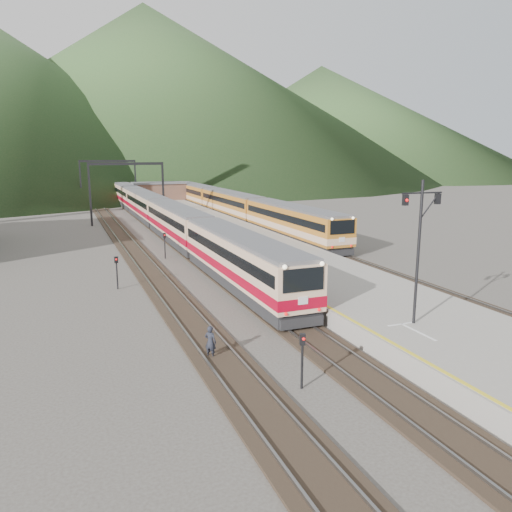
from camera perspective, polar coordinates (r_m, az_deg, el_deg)
name	(u,v)px	position (r m, az deg, el deg)	size (l,w,h in m)	color
ground	(444,435)	(18.51, 20.66, -18.61)	(400.00, 400.00, 0.00)	#47423D
track_main	(176,240)	(53.54, -9.16, 1.79)	(2.60, 200.00, 0.23)	black
track_far	(128,243)	(52.72, -14.47, 1.41)	(2.60, 200.00, 0.23)	black
track_second	(275,234)	(57.07, 2.19, 2.53)	(2.60, 200.00, 0.23)	black
platform	(232,236)	(53.04, -2.79, 2.30)	(8.00, 100.00, 1.00)	gray
gantry_near	(127,181)	(67.18, -14.53, 8.28)	(9.55, 0.25, 8.00)	black
gantry_far	(108,174)	(92.01, -16.54, 8.99)	(9.55, 0.25, 8.00)	black
station_shed	(159,191)	(91.36, -10.99, 7.34)	(9.40, 4.40, 3.10)	brown
hill_b	(146,90)	(246.70, -12.42, 18.00)	(220.00, 220.00, 75.00)	#294E24
hill_c	(320,120)	(253.06, 7.36, 15.16)	(160.00, 160.00, 50.00)	#294E24
main_train	(160,214)	(61.58, -10.96, 4.75)	(2.79, 76.49, 3.40)	#D6AD8B
second_train	(231,204)	(71.17, -2.85, 5.92)	(2.92, 59.96, 3.57)	#AF6C21
signal_mast	(419,238)	(24.67, 18.15, 2.01)	(2.20, 0.24, 6.91)	black
short_signal_a	(302,354)	(19.83, 5.31, -11.05)	(0.26, 0.22, 2.27)	black
short_signal_b	(165,242)	(44.44, -10.40, 1.56)	(0.25, 0.20, 2.27)	black
short_signal_c	(117,268)	(35.09, -15.64, -1.36)	(0.26, 0.22, 2.27)	black
worker	(210,342)	(22.88, -5.23, -9.76)	(0.56, 0.37, 1.53)	#1F212B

